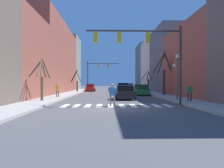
{
  "coord_description": "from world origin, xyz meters",
  "views": [
    {
      "loc": [
        -0.77,
        -15.43,
        1.79
      ],
      "look_at": [
        0.21,
        24.54,
        1.62
      ],
      "focal_mm": 35.0,
      "sensor_mm": 36.0,
      "label": 1
    }
  ],
  "objects": [
    {
      "name": "car_parked_right_near",
      "position": [
        -4.28,
        31.95,
        0.75
      ],
      "size": [
        2.0,
        4.68,
        1.61
      ],
      "rotation": [
        0.0,
        0.0,
        1.57
      ],
      "color": "red",
      "rests_on": "ground_plane"
    },
    {
      "name": "ground_plane",
      "position": [
        0.0,
        0.0,
        0.0
      ],
      "size": [
        240.0,
        240.0,
        0.0
      ],
      "primitive_type": "plane",
      "color": "#4C4C4F"
    },
    {
      "name": "street_tree_left_mid",
      "position": [
        -6.63,
        27.23,
        2.0
      ],
      "size": [
        2.27,
        1.22,
        4.29
      ],
      "color": "#473828",
      "rests_on": "sidewalk_left"
    },
    {
      "name": "pedestrian_waiting_at_curb",
      "position": [
        -0.32,
        1.44,
        1.05
      ],
      "size": [
        0.76,
        0.3,
        1.77
      ],
      "rotation": [
        0.0,
        0.0,
        2.96
      ],
      "color": "#7A705B",
      "rests_on": "ground_plane"
    },
    {
      "name": "street_tree_right_far",
      "position": [
        6.6,
        23.09,
        1.86
      ],
      "size": [
        1.95,
        1.88,
        3.94
      ],
      "color": "#473828",
      "rests_on": "sidewalk_right"
    },
    {
      "name": "pedestrian_near_right_corner",
      "position": [
        6.78,
        4.23,
        1.09
      ],
      "size": [
        0.69,
        0.24,
        1.59
      ],
      "rotation": [
        0.0,
        0.0,
        3.05
      ],
      "color": "black",
      "rests_on": "sidewalk_right"
    },
    {
      "name": "sidewalk_right",
      "position": [
        6.84,
        0.0,
        0.07
      ],
      "size": [
        2.87,
        90.0,
        0.15
      ],
      "color": "#9E9E99",
      "rests_on": "ground_plane"
    },
    {
      "name": "car_parked_left_far",
      "position": [
        4.24,
        33.53,
        0.81
      ],
      "size": [
        2.09,
        4.54,
        1.75
      ],
      "rotation": [
        0.0,
        0.0,
        1.57
      ],
      "color": "gray",
      "rests_on": "ground_plane"
    },
    {
      "name": "crosswalk_stripes",
      "position": [
        0.0,
        1.85,
        0.0
      ],
      "size": [
        8.55,
        2.6,
        0.01
      ],
      "color": "white",
      "rests_on": "ground_plane"
    },
    {
      "name": "pedestrian_crossing_street",
      "position": [
        -6.52,
        10.19,
        1.13
      ],
      "size": [
        0.67,
        0.4,
        1.65
      ],
      "rotation": [
        0.0,
        0.0,
        5.81
      ],
      "color": "#4C4C51",
      "rests_on": "sidewalk_left"
    },
    {
      "name": "car_driving_away_lane",
      "position": [
        4.25,
        16.31,
        0.75
      ],
      "size": [
        2.06,
        4.3,
        1.59
      ],
      "rotation": [
        0.0,
        0.0,
        1.57
      ],
      "color": "#236B38",
      "rests_on": "ground_plane"
    },
    {
      "name": "car_parked_left_mid",
      "position": [
        2.2,
        24.67,
        0.84
      ],
      "size": [
        2.17,
        4.16,
        1.82
      ],
      "rotation": [
        0.0,
        0.0,
        1.57
      ],
      "color": "black",
      "rests_on": "ground_plane"
    },
    {
      "name": "building_row_left",
      "position": [
        -11.27,
        21.97,
        6.31
      ],
      "size": [
        6.0,
        54.41,
        13.96
      ],
      "color": "#66564C",
      "rests_on": "ground_plane"
    },
    {
      "name": "car_parked_right_far",
      "position": [
        1.2,
        8.44,
        0.73
      ],
      "size": [
        2.14,
        4.27,
        1.54
      ],
      "rotation": [
        0.0,
        0.0,
        1.57
      ],
      "color": "black",
      "rests_on": "ground_plane"
    },
    {
      "name": "street_tree_left_far",
      "position": [
        -6.94,
        5.44,
        2.24
      ],
      "size": [
        1.9,
        2.85,
        4.06
      ],
      "color": "brown",
      "rests_on": "sidewalk_left"
    },
    {
      "name": "street_tree_right_mid",
      "position": [
        7.27,
        15.0,
        3.18
      ],
      "size": [
        2.84,
        2.64,
        6.09
      ],
      "color": "#473828",
      "rests_on": "sidewalk_right"
    },
    {
      "name": "street_lamp_right_corner",
      "position": [
        6.19,
        5.85,
        3.3
      ],
      "size": [
        0.95,
        0.36,
        4.46
      ],
      "color": "#1E4C2D",
      "rests_on": "sidewalk_right"
    },
    {
      "name": "building_row_right",
      "position": [
        11.27,
        24.29,
        5.84
      ],
      "size": [
        6.0,
        59.11,
        12.88
      ],
      "color": "#66564C",
      "rests_on": "ground_plane"
    },
    {
      "name": "traffic_signal_far",
      "position": [
        -3.07,
        35.16,
        4.89
      ],
      "size": [
        7.35,
        0.28,
        6.71
      ],
      "color": "#2D2D2D",
      "rests_on": "ground_plane"
    },
    {
      "name": "sidewalk_left",
      "position": [
        -6.84,
        0.0,
        0.07
      ],
      "size": [
        2.87,
        90.0,
        0.15
      ],
      "color": "#9E9E99",
      "rests_on": "ground_plane"
    },
    {
      "name": "traffic_signal_near",
      "position": [
        2.32,
        1.95,
        4.76
      ],
      "size": [
        7.66,
        0.28,
        6.37
      ],
      "color": "#2D2D2D",
      "rests_on": "ground_plane"
    }
  ]
}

